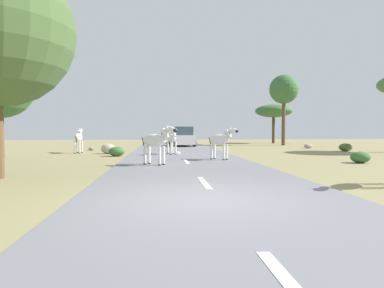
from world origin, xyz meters
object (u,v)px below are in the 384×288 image
car_0 (182,137)px  rock_2 (91,149)px  car_1 (178,136)px  tree_2 (284,90)px  zebra_0 (172,138)px  tree_5 (274,111)px  zebra_1 (156,141)px  rock_3 (108,149)px  zebra_4 (79,138)px  tree_3 (0,85)px  bush_3 (360,157)px  zebra_3 (221,140)px  bush_2 (117,151)px  rock_1 (308,146)px  bush_1 (345,147)px

car_0 → rock_2: bearing=-148.1°
car_1 → tree_2: tree_2 is taller
zebra_0 → tree_5: tree_5 is taller
rock_2 → zebra_1: bearing=-65.9°
zebra_0 → rock_3: (-3.95, 1.44, -0.67)m
zebra_4 → tree_3: 5.73m
zebra_4 → bush_3: 16.20m
zebra_3 → zebra_4: bearing=-82.7°
zebra_3 → bush_2: 6.27m
car_0 → tree_5: bearing=26.3°
bush_2 → zebra_1: bearing=-66.6°
tree_2 → bush_3: size_ratio=8.00×
car_1 → rock_2: 14.14m
zebra_3 → rock_1: (9.13, 9.98, -0.81)m
zebra_4 → tree_2: 20.04m
tree_3 → bush_1: (21.00, 4.15, -3.48)m
rock_2 → tree_5: bearing=33.1°
zebra_0 → car_1: bearing=-107.7°
zebra_0 → rock_2: bearing=-54.3°
zebra_3 → car_1: bearing=-133.3°
zebra_0 → tree_2: bearing=-148.0°
zebra_0 → rock_1: size_ratio=2.36×
tree_3 → bush_2: bearing=12.2°
tree_5 → rock_1: (-0.77, -10.35, -3.46)m
bush_2 → bush_3: 12.39m
zebra_0 → rock_1: (11.33, 6.18, -0.80)m
zebra_0 → rock_3: zebra_0 is taller
rock_2 → car_0: bearing=36.5°
tree_5 → rock_1: tree_5 is taller
car_0 → zebra_1: bearing=-102.2°
car_0 → rock_3: bearing=-125.7°
zebra_3 → tree_2: bearing=-166.6°
tree_2 → rock_3: size_ratio=7.75×
bush_1 → rock_3: size_ratio=1.04×
car_1 → bush_3: (6.94, -22.74, -0.59)m
tree_2 → tree_5: size_ratio=1.56×
rock_1 → bush_3: bearing=-104.9°
bush_1 → rock_1: 3.97m
tree_5 → bush_2: bearing=-131.7°
bush_1 → bush_3: bearing=-117.1°
zebra_4 → bush_2: zebra_4 is taller
bush_3 → car_1: bearing=107.0°
bush_3 → rock_1: bush_3 is taller
tree_3 → rock_1: bearing=21.7°
car_1 → tree_3: bearing=-118.7°
car_0 → car_1: bearing=85.3°
zebra_4 → bush_2: (2.79, -2.92, -0.71)m
tree_3 → tree_5: tree_3 is taller
zebra_0 → zebra_4: 6.38m
zebra_3 → tree_3: bearing=-56.0°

